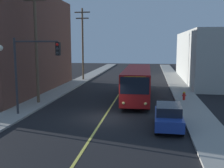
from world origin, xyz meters
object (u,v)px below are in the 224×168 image
parked_car_blue (168,116)px  fire_hydrant (184,96)px  city_bus (137,82)px  utility_pole_near (36,39)px  traffic_signal_left_corner (34,62)px  utility_pole_mid (83,41)px

parked_car_blue → fire_hydrant: size_ratio=5.28×
city_bus → utility_pole_near: size_ratio=1.11×
utility_pole_near → traffic_signal_left_corner: (1.64, -4.31, -1.85)m
city_bus → fire_hydrant: bearing=-3.1°
city_bus → utility_pole_mid: (-9.23, 13.99, 4.31)m
traffic_signal_left_corner → utility_pole_mid: bearing=94.3°
city_bus → traffic_signal_left_corner: traffic_signal_left_corner is taller
utility_pole_near → utility_pole_mid: bearing=89.9°
city_bus → utility_pole_mid: bearing=123.4°
utility_pole_mid → city_bus: bearing=-56.6°
utility_pole_near → traffic_signal_left_corner: 4.96m
utility_pole_near → fire_hydrant: bearing=12.6°
city_bus → utility_pole_near: 10.75m
city_bus → fire_hydrant: size_ratio=14.50×
traffic_signal_left_corner → fire_hydrant: size_ratio=7.14×
utility_pole_near → traffic_signal_left_corner: size_ratio=1.83×
utility_pole_mid → parked_car_blue: bearing=-63.2°
parked_car_blue → utility_pole_mid: utility_pole_mid is taller
traffic_signal_left_corner → city_bus: bearing=45.1°
utility_pole_near → utility_pole_mid: utility_pole_near is taller
traffic_signal_left_corner → utility_pole_near: bearing=110.9°
parked_car_blue → utility_pole_mid: bearing=116.8°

